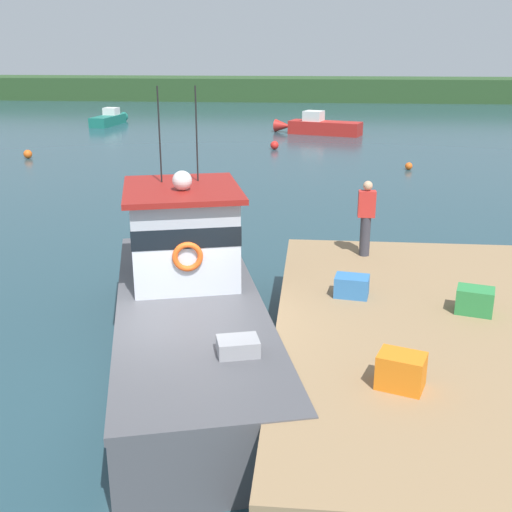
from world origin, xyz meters
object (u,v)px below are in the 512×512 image
(crate_stack_near_edge, at_px, (352,286))
(mooring_buoy_spare_mooring, at_px, (275,145))
(moored_boat_off_the_point, at_px, (319,126))
(mooring_buoy_outer, at_px, (409,166))
(crate_stack_mid_dock, at_px, (401,371))
(mooring_buoy_channel_marker, at_px, (28,154))
(deckhand_by_the_boat, at_px, (366,217))
(moored_boat_near_channel, at_px, (110,119))
(main_fishing_boat, at_px, (188,299))
(crate_single_by_cleat, at_px, (475,301))

(crate_stack_near_edge, relative_size, mooring_buoy_spare_mooring, 1.28)
(moored_boat_off_the_point, distance_m, mooring_buoy_outer, 13.22)
(crate_stack_mid_dock, bearing_deg, mooring_buoy_channel_marker, 124.13)
(deckhand_by_the_boat, distance_m, moored_boat_near_channel, 37.15)
(main_fishing_boat, height_order, deckhand_by_the_boat, main_fishing_boat)
(mooring_buoy_channel_marker, bearing_deg, deckhand_by_the_boat, -48.67)
(main_fishing_boat, relative_size, mooring_buoy_spare_mooring, 21.12)
(crate_stack_mid_dock, height_order, crate_stack_near_edge, crate_stack_mid_dock)
(deckhand_by_the_boat, relative_size, mooring_buoy_outer, 4.70)
(crate_single_by_cleat, distance_m, crate_stack_near_edge, 2.10)
(mooring_buoy_channel_marker, bearing_deg, moored_boat_off_the_point, 36.27)
(crate_single_by_cleat, bearing_deg, deckhand_by_the_boat, 119.06)
(mooring_buoy_channel_marker, bearing_deg, crate_stack_mid_dock, -55.87)
(moored_boat_near_channel, bearing_deg, mooring_buoy_channel_marker, -88.23)
(mooring_buoy_outer, bearing_deg, crate_stack_mid_dock, -98.23)
(crate_stack_near_edge, distance_m, moored_boat_near_channel, 39.11)
(crate_stack_near_edge, bearing_deg, crate_single_by_cleat, -15.43)
(mooring_buoy_spare_mooring, bearing_deg, crate_stack_mid_dock, -82.88)
(moored_boat_off_the_point, bearing_deg, mooring_buoy_channel_marker, -143.73)
(crate_stack_mid_dock, bearing_deg, crate_stack_near_edge, 98.57)
(mooring_buoy_outer, bearing_deg, moored_boat_off_the_point, 108.57)
(crate_stack_near_edge, height_order, moored_boat_near_channel, crate_stack_near_edge)
(crate_stack_mid_dock, relative_size, mooring_buoy_channel_marker, 1.36)
(crate_stack_mid_dock, height_order, moored_boat_near_channel, crate_stack_mid_dock)
(deckhand_by_the_boat, distance_m, mooring_buoy_spare_mooring, 22.80)
(main_fishing_boat, xyz_separation_m, mooring_buoy_spare_mooring, (0.00, 24.80, -0.77))
(crate_single_by_cleat, height_order, crate_stack_mid_dock, crate_stack_mid_dock)
(moored_boat_near_channel, bearing_deg, deckhand_by_the_boat, -63.62)
(crate_stack_near_edge, xyz_separation_m, moored_boat_near_channel, (-16.10, 35.63, -0.96))
(moored_boat_off_the_point, bearing_deg, main_fishing_boat, -94.56)
(mooring_buoy_spare_mooring, xyz_separation_m, mooring_buoy_channel_marker, (-12.62, -4.24, -0.01))
(crate_stack_near_edge, distance_m, mooring_buoy_channel_marker, 25.90)
(crate_stack_near_edge, bearing_deg, main_fishing_boat, 179.03)
(crate_stack_near_edge, relative_size, deckhand_by_the_boat, 0.37)
(main_fishing_boat, xyz_separation_m, moored_boat_near_channel, (-13.08, 35.58, -0.58))
(crate_stack_mid_dock, height_order, deckhand_by_the_boat, deckhand_by_the_boat)
(crate_stack_mid_dock, bearing_deg, mooring_buoy_outer, 81.77)
(moored_boat_near_channel, xyz_separation_m, mooring_buoy_spare_mooring, (13.08, -10.78, -0.19))
(deckhand_by_the_boat, bearing_deg, crate_stack_mid_dock, -89.12)
(main_fishing_boat, bearing_deg, mooring_buoy_outer, 70.62)
(crate_stack_mid_dock, relative_size, mooring_buoy_spare_mooring, 1.28)
(crate_stack_near_edge, height_order, mooring_buoy_spare_mooring, crate_stack_near_edge)
(main_fishing_boat, height_order, moored_boat_near_channel, main_fishing_boat)
(crate_single_by_cleat, height_order, moored_boat_off_the_point, crate_single_by_cleat)
(crate_stack_near_edge, xyz_separation_m, mooring_buoy_channel_marker, (-15.64, 20.61, -1.17))
(moored_boat_off_the_point, distance_m, mooring_buoy_spare_mooring, 7.32)
(crate_stack_mid_dock, bearing_deg, mooring_buoy_spare_mooring, 97.12)
(crate_stack_mid_dock, height_order, mooring_buoy_outer, crate_stack_mid_dock)
(moored_boat_near_channel, distance_m, mooring_buoy_outer, 25.75)
(crate_single_by_cleat, bearing_deg, mooring_buoy_channel_marker, 129.84)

